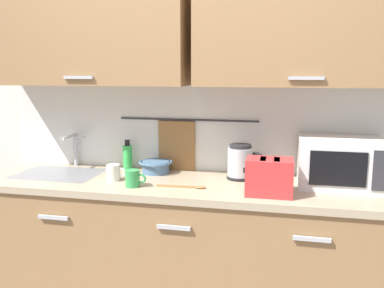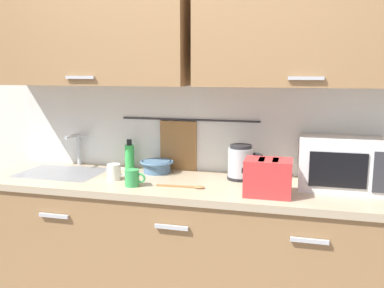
{
  "view_description": "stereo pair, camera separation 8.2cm",
  "coord_description": "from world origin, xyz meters",
  "px_view_note": "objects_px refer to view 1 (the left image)",
  "views": [
    {
      "loc": [
        0.53,
        -1.97,
        1.53
      ],
      "look_at": [
        0.02,
        0.33,
        1.12
      ],
      "focal_mm": 38.68,
      "sensor_mm": 36.0,
      "label": 1
    },
    {
      "loc": [
        0.61,
        -1.95,
        1.53
      ],
      "look_at": [
        0.02,
        0.33,
        1.12
      ],
      "focal_mm": 38.68,
      "sensor_mm": 36.0,
      "label": 2
    }
  ],
  "objects_px": {
    "dish_soap_bottle": "(128,157)",
    "mug_by_kettle": "(133,178)",
    "toaster": "(269,177)",
    "microwave": "(341,162)",
    "mug_near_sink": "(114,173)",
    "wooden_spoon": "(187,187)",
    "mixing_bowl": "(156,166)",
    "electric_kettle": "(241,162)"
  },
  "relations": [
    {
      "from": "dish_soap_bottle",
      "to": "mug_by_kettle",
      "type": "bearing_deg",
      "value": -64.96
    },
    {
      "from": "toaster",
      "to": "mug_by_kettle",
      "type": "bearing_deg",
      "value": -178.93
    },
    {
      "from": "microwave",
      "to": "mug_near_sink",
      "type": "bearing_deg",
      "value": -172.57
    },
    {
      "from": "toaster",
      "to": "mug_by_kettle",
      "type": "height_order",
      "value": "toaster"
    },
    {
      "from": "toaster",
      "to": "wooden_spoon",
      "type": "xyz_separation_m",
      "value": [
        -0.45,
        0.03,
        -0.09
      ]
    },
    {
      "from": "mug_near_sink",
      "to": "mug_by_kettle",
      "type": "xyz_separation_m",
      "value": [
        0.16,
        -0.1,
        0.0
      ]
    },
    {
      "from": "mixing_bowl",
      "to": "wooden_spoon",
      "type": "height_order",
      "value": "mixing_bowl"
    },
    {
      "from": "mug_near_sink",
      "to": "mixing_bowl",
      "type": "height_order",
      "value": "mug_near_sink"
    },
    {
      "from": "mug_near_sink",
      "to": "mug_by_kettle",
      "type": "relative_size",
      "value": 1.0
    },
    {
      "from": "mixing_bowl",
      "to": "mug_by_kettle",
      "type": "bearing_deg",
      "value": -94.78
    },
    {
      "from": "electric_kettle",
      "to": "mug_near_sink",
      "type": "xyz_separation_m",
      "value": [
        -0.73,
        -0.2,
        -0.05
      ]
    },
    {
      "from": "electric_kettle",
      "to": "microwave",
      "type": "bearing_deg",
      "value": -3.55
    },
    {
      "from": "mug_near_sink",
      "to": "toaster",
      "type": "distance_m",
      "value": 0.91
    },
    {
      "from": "electric_kettle",
      "to": "wooden_spoon",
      "type": "distance_m",
      "value": 0.38
    },
    {
      "from": "toaster",
      "to": "microwave",
      "type": "bearing_deg",
      "value": 33.91
    },
    {
      "from": "microwave",
      "to": "dish_soap_bottle",
      "type": "xyz_separation_m",
      "value": [
        -1.31,
        0.11,
        -0.05
      ]
    },
    {
      "from": "mug_by_kettle",
      "to": "electric_kettle",
      "type": "bearing_deg",
      "value": 28.27
    },
    {
      "from": "electric_kettle",
      "to": "mug_near_sink",
      "type": "distance_m",
      "value": 0.75
    },
    {
      "from": "electric_kettle",
      "to": "mixing_bowl",
      "type": "bearing_deg",
      "value": 177.03
    },
    {
      "from": "electric_kettle",
      "to": "wooden_spoon",
      "type": "bearing_deg",
      "value": -135.78
    },
    {
      "from": "electric_kettle",
      "to": "mug_by_kettle",
      "type": "bearing_deg",
      "value": -151.73
    },
    {
      "from": "mug_by_kettle",
      "to": "wooden_spoon",
      "type": "relative_size",
      "value": 0.43
    },
    {
      "from": "electric_kettle",
      "to": "mug_by_kettle",
      "type": "distance_m",
      "value": 0.65
    },
    {
      "from": "wooden_spoon",
      "to": "mug_near_sink",
      "type": "bearing_deg",
      "value": 172.88
    },
    {
      "from": "toaster",
      "to": "wooden_spoon",
      "type": "distance_m",
      "value": 0.46
    },
    {
      "from": "microwave",
      "to": "mixing_bowl",
      "type": "xyz_separation_m",
      "value": [
        -1.1,
        0.06,
        -0.09
      ]
    },
    {
      "from": "mug_near_sink",
      "to": "electric_kettle",
      "type": "bearing_deg",
      "value": 15.58
    },
    {
      "from": "mug_by_kettle",
      "to": "dish_soap_bottle",
      "type": "bearing_deg",
      "value": 115.04
    },
    {
      "from": "wooden_spoon",
      "to": "mixing_bowl",
      "type": "bearing_deg",
      "value": 133.5
    },
    {
      "from": "electric_kettle",
      "to": "dish_soap_bottle",
      "type": "distance_m",
      "value": 0.75
    },
    {
      "from": "mug_by_kettle",
      "to": "wooden_spoon",
      "type": "distance_m",
      "value": 0.31
    },
    {
      "from": "mug_by_kettle",
      "to": "mug_near_sink",
      "type": "bearing_deg",
      "value": 146.94
    },
    {
      "from": "microwave",
      "to": "electric_kettle",
      "type": "xyz_separation_m",
      "value": [
        -0.56,
        0.03,
        -0.03
      ]
    },
    {
      "from": "mug_near_sink",
      "to": "mug_by_kettle",
      "type": "distance_m",
      "value": 0.19
    },
    {
      "from": "microwave",
      "to": "dish_soap_bottle",
      "type": "distance_m",
      "value": 1.31
    },
    {
      "from": "dish_soap_bottle",
      "to": "mixing_bowl",
      "type": "relative_size",
      "value": 0.92
    },
    {
      "from": "electric_kettle",
      "to": "toaster",
      "type": "relative_size",
      "value": 0.89
    },
    {
      "from": "electric_kettle",
      "to": "mug_near_sink",
      "type": "bearing_deg",
      "value": -164.42
    },
    {
      "from": "mug_near_sink",
      "to": "toaster",
      "type": "relative_size",
      "value": 0.47
    },
    {
      "from": "dish_soap_bottle",
      "to": "mug_by_kettle",
      "type": "height_order",
      "value": "dish_soap_bottle"
    },
    {
      "from": "toaster",
      "to": "dish_soap_bottle",
      "type": "bearing_deg",
      "value": 158.28
    },
    {
      "from": "mixing_bowl",
      "to": "toaster",
      "type": "distance_m",
      "value": 0.79
    }
  ]
}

